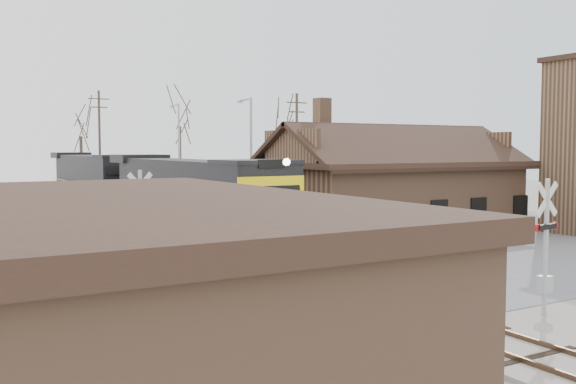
% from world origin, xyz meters
% --- Properties ---
extents(ground, '(140.00, 140.00, 0.00)m').
position_xyz_m(ground, '(0.00, 0.00, 0.00)').
color(ground, '#A8A297').
rests_on(ground, ground).
extents(road, '(60.00, 9.00, 0.03)m').
position_xyz_m(road, '(0.00, 0.00, 0.01)').
color(road, slate).
rests_on(road, ground).
extents(parking_lot, '(22.00, 26.00, 0.03)m').
position_xyz_m(parking_lot, '(18.00, 4.00, 0.02)').
color(parking_lot, slate).
rests_on(parking_lot, ground).
extents(track_main, '(3.40, 90.00, 0.24)m').
position_xyz_m(track_main, '(0.00, 15.00, 0.07)').
color(track_main, '#A8A297').
rests_on(track_main, ground).
extents(track_siding, '(3.40, 90.00, 0.24)m').
position_xyz_m(track_siding, '(-4.50, 15.00, 0.07)').
color(track_siding, '#A8A297').
rests_on(track_siding, ground).
extents(depot, '(15.20, 9.31, 7.90)m').
position_xyz_m(depot, '(11.99, 12.00, 2.41)').
color(depot, '#886146').
rests_on(depot, ground).
extents(locomotive_lead, '(3.07, 20.58, 4.57)m').
position_xyz_m(locomotive_lead, '(0.00, 13.42, 2.40)').
color(locomotive_lead, black).
rests_on(locomotive_lead, ground).
extents(locomotive_trailing, '(3.07, 20.58, 4.33)m').
position_xyz_m(locomotive_trailing, '(0.00, 34.28, 2.40)').
color(locomotive_trailing, black).
rests_on(locomotive_trailing, ground).
extents(crossbuck_near, '(1.17, 0.31, 4.11)m').
position_xyz_m(crossbuck_near, '(3.70, -5.27, 1.93)').
color(crossbuck_near, '#A5A8AD').
rests_on(crossbuck_near, ground).
extents(crossbuck_far, '(1.17, 0.42, 4.21)m').
position_xyz_m(crossbuck_far, '(-5.35, 5.55, 1.97)').
color(crossbuck_far, '#A5A8AD').
rests_on(crossbuck_far, ground).
extents(streetlight_b, '(0.25, 2.04, 8.45)m').
position_xyz_m(streetlight_b, '(7.47, 21.70, 4.76)').
color(streetlight_b, '#A5A8AD').
rests_on(streetlight_b, ground).
extents(streetlight_c, '(0.25, 2.04, 8.83)m').
position_xyz_m(streetlight_c, '(7.38, 35.28, 4.95)').
color(streetlight_c, '#A5A8AD').
rests_on(streetlight_c, ground).
extents(utility_pole_b, '(2.00, 0.24, 10.51)m').
position_xyz_m(utility_pole_b, '(3.03, 45.02, 5.48)').
color(utility_pole_b, '#382D23').
rests_on(utility_pole_b, ground).
extents(utility_pole_c, '(2.00, 0.24, 9.70)m').
position_xyz_m(utility_pole_c, '(16.20, 29.94, 5.08)').
color(utility_pole_c, '#382D23').
rests_on(utility_pole_c, ground).
extents(tree_c, '(4.12, 4.12, 10.08)m').
position_xyz_m(tree_c, '(2.09, 48.75, 7.18)').
color(tree_c, '#382D23').
rests_on(tree_c, ground).
extents(tree_d, '(4.79, 4.79, 11.73)m').
position_xyz_m(tree_d, '(10.76, 43.83, 8.35)').
color(tree_d, '#382D23').
rests_on(tree_d, ground).
extents(tree_e, '(4.47, 4.47, 10.94)m').
position_xyz_m(tree_e, '(18.04, 35.56, 7.79)').
color(tree_e, '#382D23').
rests_on(tree_e, ground).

